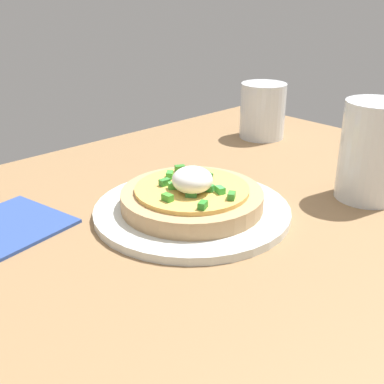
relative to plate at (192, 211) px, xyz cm
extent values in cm
cube|color=olive|center=(5.27, 8.56, -2.15)|extent=(105.23, 84.03, 3.29)
cylinder|color=silver|center=(0.00, 0.00, 0.00)|extent=(24.14, 24.14, 1.01)
cylinder|color=tan|center=(0.00, 0.00, 1.56)|extent=(17.40, 17.40, 2.11)
cylinder|color=#DEAF52|center=(0.00, 0.00, 2.88)|extent=(13.90, 13.90, 0.53)
ellipsoid|color=white|center=(0.92, 1.04, 4.67)|extent=(4.82, 4.82, 3.07)
cube|color=#2D872A|center=(3.22, 5.14, 3.54)|extent=(1.50, 1.27, 0.80)
cube|color=green|center=(-0.07, -4.20, 3.54)|extent=(1.49, 1.44, 0.80)
cube|color=green|center=(1.89, -1.21, 3.54)|extent=(1.51, 1.32, 0.80)
cube|color=#357D37|center=(1.99, 2.00, 3.54)|extent=(1.43, 1.50, 0.80)
cube|color=#348233|center=(2.01, -2.73, 3.54)|extent=(1.35, 0.92, 0.80)
cube|color=green|center=(-1.22, 3.51, 3.54)|extent=(1.13, 1.45, 0.80)
cube|color=#378332|center=(-3.06, -0.44, 3.54)|extent=(1.33, 0.89, 0.80)
cube|color=#358430|center=(-0.94, 5.59, 3.54)|extent=(1.51, 1.37, 0.80)
cube|color=green|center=(4.70, 0.94, 3.54)|extent=(0.84, 1.30, 0.80)
cube|color=green|center=(-0.65, 2.14, 3.54)|extent=(1.24, 1.49, 0.80)
cube|color=#337E2A|center=(-2.53, -4.98, 3.54)|extent=(1.50, 1.29, 0.80)
cylinder|color=silver|center=(-31.59, -14.90, 4.41)|extent=(8.12, 8.12, 9.82)
cylinder|color=beige|center=(-31.59, -14.90, 3.80)|extent=(7.15, 7.15, 7.81)
cylinder|color=silver|center=(-20.40, 12.05, 5.96)|extent=(8.15, 8.15, 12.92)
cylinder|color=#C38022|center=(-20.40, 12.05, 3.50)|extent=(7.17, 7.17, 7.20)
cube|color=#2C4690|center=(18.09, -12.17, -0.31)|extent=(13.97, 13.97, 0.40)
camera|label=1|loc=(37.20, 39.54, 26.18)|focal=45.69mm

